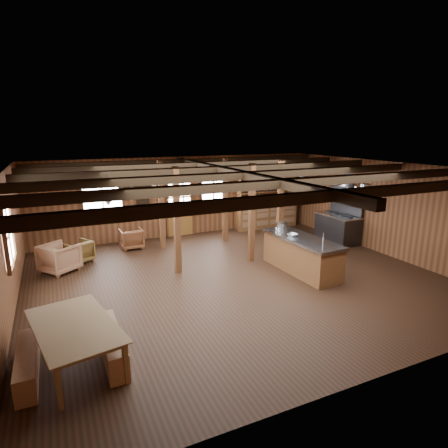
# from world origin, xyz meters

# --- Properties ---
(room) EXTENTS (10.04, 9.04, 2.84)m
(room) POSITION_xyz_m (0.00, 0.00, 1.40)
(room) COLOR black
(room) RESTS_ON ground
(ceiling_joists) EXTENTS (9.80, 8.82, 0.18)m
(ceiling_joists) POSITION_xyz_m (0.00, 0.18, 2.68)
(ceiling_joists) COLOR black
(ceiling_joists) RESTS_ON ceiling
(timber_posts) EXTENTS (3.95, 2.35, 2.80)m
(timber_posts) POSITION_xyz_m (0.52, 2.08, 1.40)
(timber_posts) COLOR #4C2815
(timber_posts) RESTS_ON floor
(back_door) EXTENTS (1.02, 0.08, 2.15)m
(back_door) POSITION_xyz_m (0.00, 4.45, 0.88)
(back_door) COLOR brown
(back_door) RESTS_ON floor
(window_back_left) EXTENTS (1.32, 0.06, 1.32)m
(window_back_left) POSITION_xyz_m (-2.60, 4.46, 1.60)
(window_back_left) COLOR white
(window_back_left) RESTS_ON wall_back
(window_back_right) EXTENTS (1.02, 0.06, 1.32)m
(window_back_right) POSITION_xyz_m (1.30, 4.46, 1.60)
(window_back_right) COLOR white
(window_back_right) RESTS_ON wall_back
(window_left) EXTENTS (0.14, 1.24, 1.32)m
(window_left) POSITION_xyz_m (-4.96, 0.50, 1.60)
(window_left) COLOR white
(window_left) RESTS_ON wall_back
(notice_boards) EXTENTS (1.08, 0.03, 0.90)m
(notice_boards) POSITION_xyz_m (-1.50, 4.46, 1.64)
(notice_boards) COLOR white
(notice_boards) RESTS_ON wall_back
(back_counter) EXTENTS (2.55, 0.60, 2.45)m
(back_counter) POSITION_xyz_m (3.40, 4.20, 0.60)
(back_counter) COLOR brown
(back_counter) RESTS_ON floor
(pendant_lamps) EXTENTS (1.86, 2.36, 0.66)m
(pendant_lamps) POSITION_xyz_m (-2.25, 1.00, 2.25)
(pendant_lamps) COLOR #2A2A2D
(pendant_lamps) RESTS_ON ceiling
(pot_rack) EXTENTS (0.31, 3.00, 0.45)m
(pot_rack) POSITION_xyz_m (3.14, 0.22, 2.29)
(pot_rack) COLOR #2A2A2D
(pot_rack) RESTS_ON ceiling
(kitchen_island) EXTENTS (0.99, 2.54, 1.20)m
(kitchen_island) POSITION_xyz_m (1.80, -0.31, 0.48)
(kitchen_island) COLOR brown
(kitchen_island) RESTS_ON floor
(step_stool) EXTENTS (0.51, 0.45, 0.38)m
(step_stool) POSITION_xyz_m (3.00, 1.08, 0.19)
(step_stool) COLOR brown
(step_stool) RESTS_ON floor
(commercial_range) EXTENTS (0.81, 1.59, 1.96)m
(commercial_range) POSITION_xyz_m (4.65, 1.48, 0.63)
(commercial_range) COLOR #2A2A2D
(commercial_range) RESTS_ON floor
(dining_table) EXTENTS (1.49, 2.20, 0.71)m
(dining_table) POSITION_xyz_m (-3.90, -2.23, 0.36)
(dining_table) COLOR brown
(dining_table) RESTS_ON floor
(bench_wall) EXTENTS (0.28, 1.51, 0.42)m
(bench_wall) POSITION_xyz_m (-4.65, -2.23, 0.21)
(bench_wall) COLOR brown
(bench_wall) RESTS_ON floor
(bench_aisle) EXTENTS (0.31, 1.64, 0.45)m
(bench_aisle) POSITION_xyz_m (-3.40, -2.23, 0.23)
(bench_aisle) COLOR brown
(bench_aisle) RESTS_ON floor
(armchair_a) EXTENTS (0.93, 0.94, 0.63)m
(armchair_a) POSITION_xyz_m (-3.56, 2.94, 0.31)
(armchair_a) COLOR brown
(armchair_a) RESTS_ON floor
(armchair_b) EXTENTS (0.69, 0.71, 0.64)m
(armchair_b) POSITION_xyz_m (-1.91, 3.62, 0.32)
(armchair_b) COLOR brown
(armchair_b) RESTS_ON floor
(armchair_c) EXTENTS (1.17, 1.17, 0.77)m
(armchair_c) POSITION_xyz_m (-4.05, 2.34, 0.39)
(armchair_c) COLOR #926042
(armchair_c) RESTS_ON floor
(counter_pot) EXTENTS (0.31, 0.31, 0.19)m
(counter_pot) POSITION_xyz_m (1.81, 0.69, 1.03)
(counter_pot) COLOR #B1B4B8
(counter_pot) RESTS_ON kitchen_island
(bowl) EXTENTS (0.33, 0.33, 0.07)m
(bowl) POSITION_xyz_m (1.65, -0.09, 0.97)
(bowl) COLOR silver
(bowl) RESTS_ON kitchen_island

